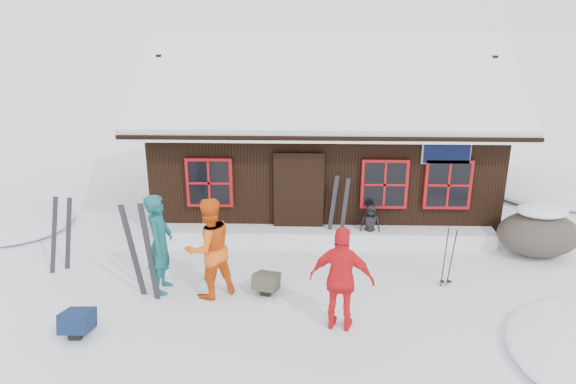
{
  "coord_description": "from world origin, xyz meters",
  "views": [
    {
      "loc": [
        0.97,
        -9.36,
        5.42
      ],
      "look_at": [
        0.67,
        1.99,
        1.3
      ],
      "focal_mm": 35.0,
      "sensor_mm": 36.0,
      "label": 1
    }
  ],
  "objects_px": {
    "skier_orange_left": "(209,248)",
    "backpack_blue": "(78,325)",
    "skier_teal": "(160,244)",
    "skier_orange_right": "(342,279)",
    "boulder": "(538,232)",
    "ski_poles": "(448,258)",
    "skier_crouched": "(370,225)",
    "backpack_olive": "(266,285)",
    "ski_pair_left": "(61,235)"
  },
  "relations": [
    {
      "from": "skier_crouched",
      "to": "ski_pair_left",
      "type": "bearing_deg",
      "value": -162.73
    },
    {
      "from": "skier_crouched",
      "to": "ski_poles",
      "type": "bearing_deg",
      "value": -50.89
    },
    {
      "from": "backpack_olive",
      "to": "backpack_blue",
      "type": "bearing_deg",
      "value": -140.14
    },
    {
      "from": "skier_teal",
      "to": "backpack_blue",
      "type": "xyz_separation_m",
      "value": [
        -1.07,
        -1.48,
        -0.8
      ]
    },
    {
      "from": "skier_orange_left",
      "to": "ski_poles",
      "type": "relative_size",
      "value": 1.56
    },
    {
      "from": "ski_poles",
      "to": "backpack_blue",
      "type": "height_order",
      "value": "ski_poles"
    },
    {
      "from": "boulder",
      "to": "backpack_blue",
      "type": "distance_m",
      "value": 9.36
    },
    {
      "from": "skier_teal",
      "to": "boulder",
      "type": "height_order",
      "value": "skier_teal"
    },
    {
      "from": "boulder",
      "to": "ski_poles",
      "type": "height_order",
      "value": "ski_poles"
    },
    {
      "from": "boulder",
      "to": "skier_teal",
      "type": "bearing_deg",
      "value": -167.24
    },
    {
      "from": "skier_orange_left",
      "to": "backpack_olive",
      "type": "distance_m",
      "value": 1.32
    },
    {
      "from": "backpack_blue",
      "to": "skier_teal",
      "type": "bearing_deg",
      "value": 52.23
    },
    {
      "from": "ski_poles",
      "to": "backpack_blue",
      "type": "xyz_separation_m",
      "value": [
        -6.51,
        -1.8,
        -0.41
      ]
    },
    {
      "from": "backpack_blue",
      "to": "backpack_olive",
      "type": "distance_m",
      "value": 3.37
    },
    {
      "from": "skier_teal",
      "to": "backpack_olive",
      "type": "relative_size",
      "value": 3.5
    },
    {
      "from": "ski_pair_left",
      "to": "skier_orange_right",
      "type": "bearing_deg",
      "value": -35.28
    },
    {
      "from": "backpack_blue",
      "to": "skier_crouched",
      "type": "bearing_deg",
      "value": 33.04
    },
    {
      "from": "skier_teal",
      "to": "skier_orange_right",
      "type": "bearing_deg",
      "value": -109.77
    },
    {
      "from": "boulder",
      "to": "backpack_blue",
      "type": "bearing_deg",
      "value": -159.81
    },
    {
      "from": "ski_pair_left",
      "to": "backpack_olive",
      "type": "distance_m",
      "value": 4.27
    },
    {
      "from": "skier_orange_left",
      "to": "boulder",
      "type": "xyz_separation_m",
      "value": [
        6.76,
        1.9,
        -0.45
      ]
    },
    {
      "from": "skier_orange_right",
      "to": "ski_pair_left",
      "type": "bearing_deg",
      "value": -6.83
    },
    {
      "from": "skier_orange_left",
      "to": "ski_poles",
      "type": "bearing_deg",
      "value": 151.25
    },
    {
      "from": "ski_pair_left",
      "to": "ski_poles",
      "type": "relative_size",
      "value": 1.33
    },
    {
      "from": "backpack_blue",
      "to": "skier_orange_right",
      "type": "bearing_deg",
      "value": 1.99
    },
    {
      "from": "skier_teal",
      "to": "skier_orange_right",
      "type": "distance_m",
      "value": 3.51
    },
    {
      "from": "skier_teal",
      "to": "backpack_blue",
      "type": "distance_m",
      "value": 2.0
    },
    {
      "from": "skier_orange_left",
      "to": "boulder",
      "type": "height_order",
      "value": "skier_orange_left"
    },
    {
      "from": "skier_crouched",
      "to": "backpack_olive",
      "type": "height_order",
      "value": "skier_crouched"
    },
    {
      "from": "ski_pair_left",
      "to": "backpack_olive",
      "type": "relative_size",
      "value": 2.96
    },
    {
      "from": "skier_orange_left",
      "to": "backpack_blue",
      "type": "bearing_deg",
      "value": -1.27
    },
    {
      "from": "skier_orange_right",
      "to": "backpack_olive",
      "type": "height_order",
      "value": "skier_orange_right"
    },
    {
      "from": "boulder",
      "to": "ski_pair_left",
      "type": "bearing_deg",
      "value": -174.22
    },
    {
      "from": "ski_poles",
      "to": "backpack_olive",
      "type": "relative_size",
      "value": 2.23
    },
    {
      "from": "ski_pair_left",
      "to": "backpack_blue",
      "type": "xyz_separation_m",
      "value": [
        1.11,
        -2.23,
        -0.61
      ]
    },
    {
      "from": "skier_orange_right",
      "to": "boulder",
      "type": "bearing_deg",
      "value": -133.83
    },
    {
      "from": "skier_orange_right",
      "to": "backpack_olive",
      "type": "relative_size",
      "value": 3.32
    },
    {
      "from": "skier_crouched",
      "to": "backpack_olive",
      "type": "xyz_separation_m",
      "value": [
        -2.19,
        -2.19,
        -0.32
      ]
    },
    {
      "from": "skier_crouched",
      "to": "boulder",
      "type": "xyz_separation_m",
      "value": [
        3.55,
        -0.43,
        0.04
      ]
    },
    {
      "from": "skier_teal",
      "to": "skier_orange_right",
      "type": "xyz_separation_m",
      "value": [
        3.3,
        -1.19,
        -0.05
      ]
    },
    {
      "from": "skier_crouched",
      "to": "backpack_blue",
      "type": "bearing_deg",
      "value": -140.48
    },
    {
      "from": "skier_orange_left",
      "to": "ski_pair_left",
      "type": "relative_size",
      "value": 1.18
    },
    {
      "from": "skier_crouched",
      "to": "ski_poles",
      "type": "height_order",
      "value": "ski_poles"
    },
    {
      "from": "skier_teal",
      "to": "ski_poles",
      "type": "bearing_deg",
      "value": -86.69
    },
    {
      "from": "backpack_olive",
      "to": "skier_teal",
      "type": "bearing_deg",
      "value": -166.44
    },
    {
      "from": "skier_crouched",
      "to": "backpack_blue",
      "type": "distance_m",
      "value": 6.39
    },
    {
      "from": "skier_teal",
      "to": "skier_crouched",
      "type": "xyz_separation_m",
      "value": [
        4.16,
        2.17,
        -0.5
      ]
    },
    {
      "from": "skier_crouched",
      "to": "boulder",
      "type": "distance_m",
      "value": 3.58
    },
    {
      "from": "ski_pair_left",
      "to": "backpack_blue",
      "type": "distance_m",
      "value": 2.56
    },
    {
      "from": "skier_orange_left",
      "to": "backpack_blue",
      "type": "distance_m",
      "value": 2.54
    }
  ]
}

